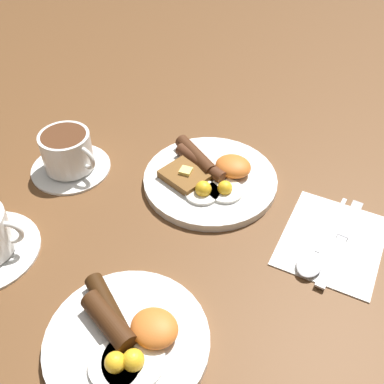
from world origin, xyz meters
The scene contains 7 objects.
ground_plane centered at (0.00, 0.00, 0.00)m, with size 3.00×3.00×0.00m, color brown.
breakfast_plate_near centered at (0.00, 0.00, 0.01)m, with size 0.24×0.24×0.04m.
breakfast_plate_far centered at (-0.05, 0.33, 0.01)m, with size 0.21×0.21×0.04m.
teacup_near centered at (0.24, 0.09, 0.04)m, with size 0.15×0.15×0.08m.
napkin centered at (-0.23, 0.03, 0.00)m, with size 0.15×0.18×0.01m, color white.
knife centered at (-0.24, 0.02, 0.01)m, with size 0.02×0.20×0.01m.
spoon centered at (-0.22, 0.08, 0.01)m, with size 0.04×0.19×0.01m.
Camera 1 is at (-0.26, 0.54, 0.54)m, focal length 42.00 mm.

